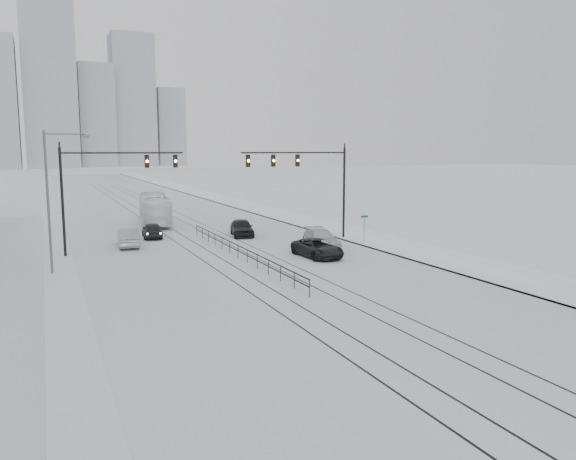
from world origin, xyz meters
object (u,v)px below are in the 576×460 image
Objects in this scene: sedan_sb_inner at (152,230)px; sedan_nb_right at (321,240)px; sedan_nb_far at (242,228)px; box_truck at (154,209)px; sedan_sb_outer at (128,238)px; sedan_nb_front at (317,248)px.

sedan_nb_right is (11.33, -11.06, 0.06)m from sedan_sb_inner.
sedan_sb_inner is 8.03m from sedan_nb_far.
box_truck reaches higher than sedan_nb_far.
sedan_nb_far is (10.39, 1.93, 0.03)m from sedan_sb_outer.
sedan_sb_outer is at bearing 136.05° from sedan_nb_front.
sedan_sb_outer is at bearing 62.48° from sedan_sb_inner.
sedan_nb_right is at bearing 141.44° from sedan_sb_inner.
sedan_nb_right is at bearing 121.43° from box_truck.
sedan_nb_far reaches higher than sedan_sb_outer.
sedan_sb_inner is 0.79× the size of sedan_nb_right.
sedan_sb_outer is 0.87× the size of sedan_nb_right.
sedan_nb_right is 9.67m from sedan_nb_far.
sedan_sb_inner is at bearing 119.81° from sedan_nb_front.
sedan_sb_inner is 0.85× the size of sedan_nb_front.
sedan_nb_right is at bearing 54.94° from sedan_nb_front.
sedan_sb_outer is at bearing 162.96° from sedan_nb_right.
sedan_sb_outer is 1.00× the size of sedan_nb_far.
sedan_nb_far reaches higher than sedan_nb_front.
sedan_sb_outer is 14.16m from box_truck.
sedan_sb_outer is at bearing -158.15° from sedan_nb_far.
sedan_sb_inner is 17.03m from sedan_nb_front.
sedan_nb_far is at bearing 94.11° from sedan_nb_front.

